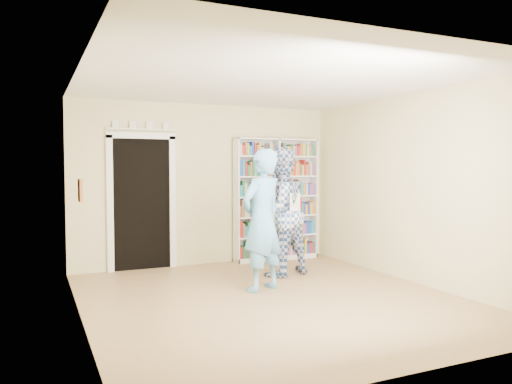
% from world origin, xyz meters
% --- Properties ---
extents(floor, '(5.00, 5.00, 0.00)m').
position_xyz_m(floor, '(0.00, 0.00, 0.00)').
color(floor, '#9C744B').
rests_on(floor, ground).
extents(ceiling, '(5.00, 5.00, 0.00)m').
position_xyz_m(ceiling, '(0.00, 0.00, 2.70)').
color(ceiling, white).
rests_on(ceiling, wall_back).
extents(wall_back, '(4.50, 0.00, 4.50)m').
position_xyz_m(wall_back, '(0.00, 2.50, 1.35)').
color(wall_back, beige).
rests_on(wall_back, floor).
extents(wall_left, '(0.00, 5.00, 5.00)m').
position_xyz_m(wall_left, '(-2.25, 0.00, 1.35)').
color(wall_left, beige).
rests_on(wall_left, floor).
extents(wall_right, '(0.00, 5.00, 5.00)m').
position_xyz_m(wall_right, '(2.25, 0.00, 1.35)').
color(wall_right, beige).
rests_on(wall_right, floor).
extents(bookshelf, '(1.56, 0.29, 2.14)m').
position_xyz_m(bookshelf, '(1.24, 2.34, 1.08)').
color(bookshelf, white).
rests_on(bookshelf, floor).
extents(doorway, '(1.10, 0.08, 2.43)m').
position_xyz_m(doorway, '(-1.10, 2.48, 1.18)').
color(doorway, black).
rests_on(doorway, floor).
extents(wall_art, '(0.03, 0.25, 0.25)m').
position_xyz_m(wall_art, '(-2.23, 0.20, 1.40)').
color(wall_art, brown).
rests_on(wall_art, wall_left).
extents(man_blue, '(0.81, 0.69, 1.89)m').
position_xyz_m(man_blue, '(0.08, 0.44, 0.95)').
color(man_blue, '#5FA2D4').
rests_on(man_blue, floor).
extents(man_plaid, '(1.08, 0.92, 1.93)m').
position_xyz_m(man_plaid, '(0.72, 1.17, 0.97)').
color(man_plaid, navy).
rests_on(man_plaid, floor).
extents(paper_sheet, '(0.22, 0.10, 0.33)m').
position_xyz_m(paper_sheet, '(0.83, 0.91, 1.11)').
color(paper_sheet, white).
rests_on(paper_sheet, man_plaid).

